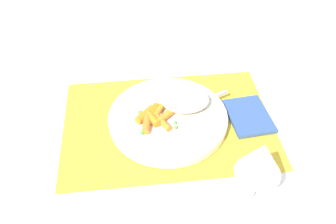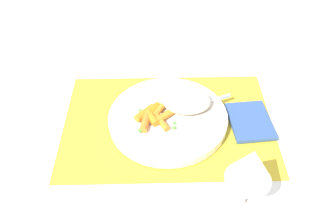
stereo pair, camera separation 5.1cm
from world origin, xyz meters
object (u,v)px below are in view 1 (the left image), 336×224
carrot_portion (154,117)px  wine_glass (261,161)px  rice_mound (186,100)px  fork (179,110)px  plate (168,118)px  napkin (249,116)px

carrot_portion → wine_glass: size_ratio=0.60×
rice_mound → fork: size_ratio=0.52×
fork → wine_glass: bearing=115.2°
rice_mound → wine_glass: (-0.09, 0.24, 0.07)m
plate → wine_glass: size_ratio=1.72×
rice_mound → napkin: size_ratio=0.90×
rice_mound → wine_glass: wine_glass is taller
plate → wine_glass: wine_glass is taller
plate → rice_mound: (-0.04, -0.03, 0.03)m
napkin → carrot_portion: bearing=0.6°
wine_glass → carrot_portion: bearing=-51.4°
rice_mound → wine_glass: size_ratio=0.70×
plate → napkin: plate is taller
fork → wine_glass: (-0.10, 0.22, 0.08)m
napkin → fork: bearing=-6.1°
rice_mound → fork: rice_mound is taller
rice_mound → napkin: 0.15m
carrot_portion → napkin: size_ratio=0.77×
plate → carrot_portion: 0.04m
carrot_portion → fork: size_ratio=0.45×
fork → napkin: 0.16m
rice_mound → carrot_portion: 0.08m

